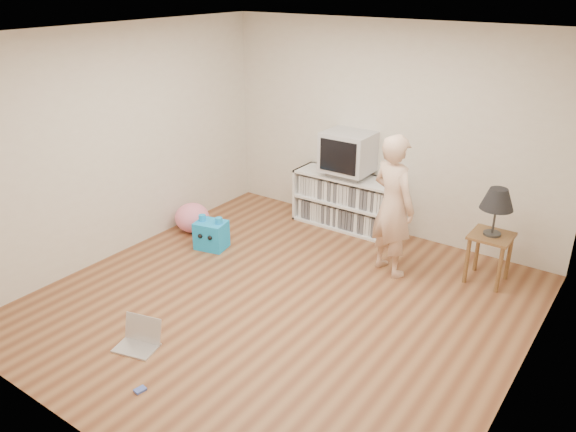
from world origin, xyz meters
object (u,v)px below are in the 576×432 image
at_px(person, 393,206).
at_px(side_table, 490,246).
at_px(plush_pink, 192,218).
at_px(media_unit, 347,201).
at_px(laptop, 140,338).
at_px(table_lamp, 497,200).
at_px(dvd_deck, 348,173).
at_px(crt_tv, 348,152).
at_px(plush_blue, 211,234).

bearing_deg(person, side_table, -134.73).
height_order(person, plush_pink, person).
xyz_separation_m(media_unit, side_table, (1.96, -0.39, 0.07)).
height_order(media_unit, laptop, media_unit).
bearing_deg(person, table_lamp, -134.73).
relative_size(person, laptop, 3.68).
bearing_deg(dvd_deck, media_unit, 90.00).
height_order(media_unit, plush_pink, media_unit).
distance_m(media_unit, crt_tv, 0.67).
bearing_deg(plush_pink, media_unit, 39.93).
height_order(dvd_deck, plush_blue, dvd_deck).
bearing_deg(media_unit, table_lamp, -11.16).
xyz_separation_m(person, plush_blue, (-2.00, -0.71, -0.61)).
relative_size(media_unit, person, 0.89).
relative_size(media_unit, laptop, 3.28).
height_order(media_unit, crt_tv, crt_tv).
distance_m(dvd_deck, crt_tv, 0.29).
bearing_deg(side_table, media_unit, 168.84).
bearing_deg(table_lamp, person, -156.94).
bearing_deg(plush_pink, dvd_deck, 39.59).
height_order(media_unit, table_lamp, table_lamp).
bearing_deg(side_table, table_lamp, 180.00).
relative_size(side_table, laptop, 1.29).
height_order(person, plush_blue, person).
bearing_deg(plush_pink, crt_tv, 39.51).
xyz_separation_m(media_unit, crt_tv, (-0.00, -0.02, 0.67)).
distance_m(side_table, person, 1.11).
bearing_deg(person, media_unit, -16.37).
xyz_separation_m(side_table, table_lamp, (-0.00, 0.00, 0.53)).
distance_m(media_unit, table_lamp, 2.08).
bearing_deg(media_unit, side_table, -11.16).
height_order(dvd_deck, crt_tv, crt_tv).
height_order(side_table, person, person).
distance_m(crt_tv, plush_blue, 1.99).
bearing_deg(side_table, plush_blue, -159.24).
distance_m(plush_blue, plush_pink, 0.58).
height_order(person, laptop, person).
bearing_deg(plush_blue, table_lamp, 7.96).
relative_size(dvd_deck, laptop, 1.05).
bearing_deg(plush_blue, side_table, 7.96).
xyz_separation_m(dvd_deck, laptop, (-0.21, -3.31, -0.67)).
xyz_separation_m(table_lamp, plush_pink, (-3.49, -0.90, -0.76)).
distance_m(crt_tv, table_lamp, 1.99).
distance_m(table_lamp, laptop, 3.76).
xyz_separation_m(crt_tv, side_table, (1.96, -0.37, -0.60)).
bearing_deg(plush_pink, laptop, -56.99).
bearing_deg(person, plush_blue, 41.84).
bearing_deg(laptop, dvd_deck, 71.65).
height_order(side_table, table_lamp, table_lamp).
relative_size(crt_tv, plush_blue, 1.45).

